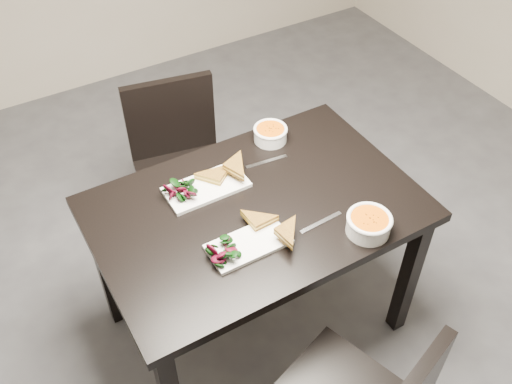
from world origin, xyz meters
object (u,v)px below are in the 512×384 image
at_px(plate_far, 206,187).
at_px(soup_bowl_far, 270,133).
at_px(plate_near, 249,244).
at_px(table, 256,224).
at_px(soup_bowl_near, 369,223).
at_px(chair_far, 180,158).

relative_size(plate_far, soup_bowl_far, 2.21).
xyz_separation_m(plate_far, soup_bowl_far, (0.37, 0.13, 0.03)).
bearing_deg(plate_near, soup_bowl_far, 51.31).
bearing_deg(plate_far, table, -55.64).
relative_size(table, soup_bowl_far, 8.40).
bearing_deg(soup_bowl_near, table, 131.79).
xyz_separation_m(table, soup_bowl_far, (0.25, 0.30, 0.14)).
xyz_separation_m(table, plate_near, (-0.12, -0.16, 0.11)).
height_order(chair_far, soup_bowl_far, chair_far).
xyz_separation_m(plate_near, soup_bowl_far, (0.37, 0.46, 0.03)).
relative_size(table, chair_far, 1.41).
distance_m(table, plate_far, 0.24).
distance_m(soup_bowl_near, plate_far, 0.63).
height_order(chair_far, soup_bowl_near, chair_far).
relative_size(chair_far, plate_far, 2.69).
xyz_separation_m(table, soup_bowl_near, (0.28, -0.31, 0.14)).
height_order(plate_near, plate_far, plate_far).
bearing_deg(chair_far, soup_bowl_far, -43.83).
bearing_deg(soup_bowl_far, plate_far, -160.40).
relative_size(table, plate_far, 3.80).
bearing_deg(soup_bowl_near, plate_near, 158.71).
bearing_deg(soup_bowl_near, chair_far, 106.84).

